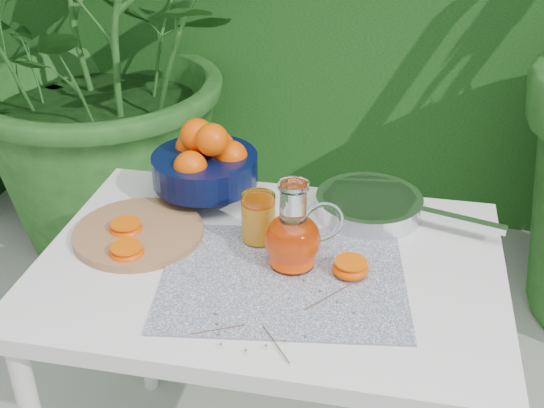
% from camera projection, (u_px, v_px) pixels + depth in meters
% --- Properties ---
extents(potted_plant_left, '(1.99, 1.99, 1.66)m').
position_uv_depth(potted_plant_left, '(111.00, 43.00, 2.60)').
color(potted_plant_left, '#22571D').
rests_on(potted_plant_left, ground).
extents(white_table, '(1.00, 0.70, 0.75)m').
position_uv_depth(white_table, '(270.00, 290.00, 1.52)').
color(white_table, white).
rests_on(white_table, ground).
extents(placemat, '(0.55, 0.46, 0.00)m').
position_uv_depth(placemat, '(283.00, 278.00, 1.42)').
color(placemat, '#0D184A').
rests_on(placemat, white_table).
extents(cutting_board, '(0.33, 0.33, 0.02)m').
position_uv_depth(cutting_board, '(139.00, 233.00, 1.56)').
color(cutting_board, '#956443').
rests_on(cutting_board, white_table).
extents(fruit_bowl, '(0.32, 0.32, 0.21)m').
position_uv_depth(fruit_bowl, '(206.00, 162.00, 1.68)').
color(fruit_bowl, black).
rests_on(fruit_bowl, white_table).
extents(juice_pitcher, '(0.18, 0.16, 0.20)m').
position_uv_depth(juice_pitcher, '(294.00, 237.00, 1.43)').
color(juice_pitcher, white).
rests_on(juice_pitcher, white_table).
extents(juice_tumbler, '(0.09, 0.09, 0.11)m').
position_uv_depth(juice_tumbler, '(258.00, 219.00, 1.52)').
color(juice_tumbler, white).
rests_on(juice_tumbler, white_table).
extents(saute_pan, '(0.47, 0.32, 0.05)m').
position_uv_depth(saute_pan, '(371.00, 204.00, 1.64)').
color(saute_pan, silver).
rests_on(saute_pan, white_table).
extents(orange_halves, '(0.61, 0.18, 0.04)m').
position_uv_depth(orange_halves, '(198.00, 250.00, 1.48)').
color(orange_halves, '#FF4202').
rests_on(orange_halves, white_table).
extents(thyme_sprigs, '(0.29, 0.25, 0.01)m').
position_uv_depth(thyme_sprigs, '(278.00, 321.00, 1.29)').
color(thyme_sprigs, brown).
rests_on(thyme_sprigs, white_table).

